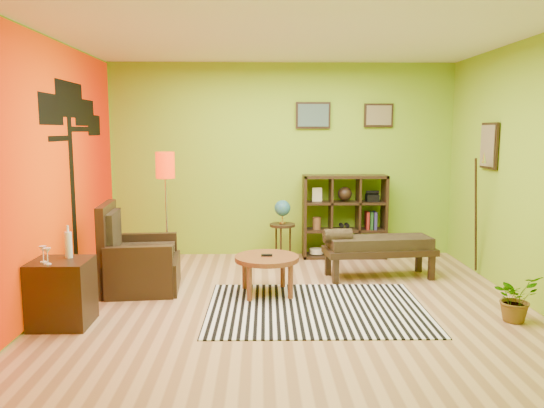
{
  "coord_description": "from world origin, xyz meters",
  "views": [
    {
      "loc": [
        -0.33,
        -5.51,
        1.84
      ],
      "look_at": [
        -0.19,
        0.14,
        1.05
      ],
      "focal_mm": 35.0,
      "sensor_mm": 36.0,
      "label": 1
    }
  ],
  "objects_px": {
    "armchair": "(136,264)",
    "cube_shelf": "(345,216)",
    "bench": "(376,246)",
    "floor_lamp": "(166,177)",
    "coffee_table": "(267,261)",
    "globe_table": "(282,215)",
    "potted_plant": "(515,303)",
    "side_cabinet": "(62,292)"
  },
  "relations": [
    {
      "from": "armchair",
      "to": "cube_shelf",
      "type": "relative_size",
      "value": 0.85
    },
    {
      "from": "bench",
      "to": "floor_lamp",
      "type": "bearing_deg",
      "value": 178.67
    },
    {
      "from": "armchair",
      "to": "cube_shelf",
      "type": "xyz_separation_m",
      "value": [
        2.67,
        1.54,
        0.29
      ]
    },
    {
      "from": "armchair",
      "to": "bench",
      "type": "xyz_separation_m",
      "value": [
        2.88,
        0.44,
        0.1
      ]
    },
    {
      "from": "coffee_table",
      "to": "cube_shelf",
      "type": "height_order",
      "value": "cube_shelf"
    },
    {
      "from": "armchair",
      "to": "globe_table",
      "type": "distance_m",
      "value": 2.21
    },
    {
      "from": "floor_lamp",
      "to": "globe_table",
      "type": "height_order",
      "value": "floor_lamp"
    },
    {
      "from": "bench",
      "to": "globe_table",
      "type": "bearing_deg",
      "value": 142.51
    },
    {
      "from": "coffee_table",
      "to": "potted_plant",
      "type": "height_order",
      "value": "coffee_table"
    },
    {
      "from": "floor_lamp",
      "to": "cube_shelf",
      "type": "bearing_deg",
      "value": 23.48
    },
    {
      "from": "coffee_table",
      "to": "floor_lamp",
      "type": "relative_size",
      "value": 0.46
    },
    {
      "from": "globe_table",
      "to": "potted_plant",
      "type": "height_order",
      "value": "globe_table"
    },
    {
      "from": "armchair",
      "to": "side_cabinet",
      "type": "relative_size",
      "value": 1.08
    },
    {
      "from": "coffee_table",
      "to": "cube_shelf",
      "type": "xyz_separation_m",
      "value": [
        1.16,
        1.75,
        0.22
      ]
    },
    {
      "from": "cube_shelf",
      "to": "coffee_table",
      "type": "bearing_deg",
      "value": -123.55
    },
    {
      "from": "armchair",
      "to": "floor_lamp",
      "type": "distance_m",
      "value": 1.12
    },
    {
      "from": "side_cabinet",
      "to": "potted_plant",
      "type": "relative_size",
      "value": 2.04
    },
    {
      "from": "floor_lamp",
      "to": "bench",
      "type": "height_order",
      "value": "floor_lamp"
    },
    {
      "from": "globe_table",
      "to": "floor_lamp",
      "type": "bearing_deg",
      "value": -151.11
    },
    {
      "from": "potted_plant",
      "to": "floor_lamp",
      "type": "bearing_deg",
      "value": 156.06
    },
    {
      "from": "armchair",
      "to": "globe_table",
      "type": "relative_size",
      "value": 1.17
    },
    {
      "from": "globe_table",
      "to": "bench",
      "type": "bearing_deg",
      "value": -37.49
    },
    {
      "from": "globe_table",
      "to": "potted_plant",
      "type": "xyz_separation_m",
      "value": [
        2.15,
        -2.42,
        -0.48
      ]
    },
    {
      "from": "coffee_table",
      "to": "armchair",
      "type": "xyz_separation_m",
      "value": [
        -1.51,
        0.21,
        -0.07
      ]
    },
    {
      "from": "coffee_table",
      "to": "floor_lamp",
      "type": "xyz_separation_m",
      "value": [
        -1.23,
        0.71,
        0.89
      ]
    },
    {
      "from": "floor_lamp",
      "to": "side_cabinet",
      "type": "bearing_deg",
      "value": -114.05
    },
    {
      "from": "coffee_table",
      "to": "armchair",
      "type": "distance_m",
      "value": 1.52
    },
    {
      "from": "side_cabinet",
      "to": "potted_plant",
      "type": "height_order",
      "value": "side_cabinet"
    },
    {
      "from": "floor_lamp",
      "to": "cube_shelf",
      "type": "relative_size",
      "value": 1.31
    },
    {
      "from": "cube_shelf",
      "to": "bench",
      "type": "height_order",
      "value": "cube_shelf"
    },
    {
      "from": "armchair",
      "to": "bench",
      "type": "bearing_deg",
      "value": 8.7
    },
    {
      "from": "side_cabinet",
      "to": "globe_table",
      "type": "bearing_deg",
      "value": 47.9
    },
    {
      "from": "potted_plant",
      "to": "cube_shelf",
      "type": "bearing_deg",
      "value": 114.95
    },
    {
      "from": "potted_plant",
      "to": "side_cabinet",
      "type": "bearing_deg",
      "value": -179.94
    },
    {
      "from": "coffee_table",
      "to": "floor_lamp",
      "type": "bearing_deg",
      "value": 149.92
    },
    {
      "from": "armchair",
      "to": "globe_table",
      "type": "height_order",
      "value": "armchair"
    },
    {
      "from": "globe_table",
      "to": "bench",
      "type": "xyz_separation_m",
      "value": [
        1.14,
        -0.87,
        -0.25
      ]
    },
    {
      "from": "floor_lamp",
      "to": "globe_table",
      "type": "xyz_separation_m",
      "value": [
        1.47,
        0.81,
        -0.61
      ]
    },
    {
      "from": "side_cabinet",
      "to": "potted_plant",
      "type": "xyz_separation_m",
      "value": [
        4.35,
        0.0,
        -0.14
      ]
    },
    {
      "from": "floor_lamp",
      "to": "potted_plant",
      "type": "xyz_separation_m",
      "value": [
        3.63,
        -1.61,
        -1.09
      ]
    },
    {
      "from": "armchair",
      "to": "cube_shelf",
      "type": "distance_m",
      "value": 3.1
    },
    {
      "from": "floor_lamp",
      "to": "potted_plant",
      "type": "height_order",
      "value": "floor_lamp"
    }
  ]
}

